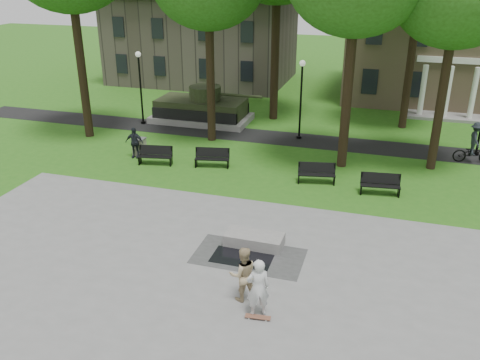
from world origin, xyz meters
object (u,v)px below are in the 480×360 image
(skateboarder, at_px, (258,288))
(trash_bin, at_px, (139,146))
(friend_watching, at_px, (243,274))
(concrete_block, at_px, (254,239))
(cyclist, at_px, (474,146))
(park_bench_0, at_px, (156,155))

(skateboarder, height_order, trash_bin, skateboarder)
(skateboarder, distance_m, friend_watching, 0.90)
(concrete_block, bearing_deg, cyclist, 53.02)
(skateboarder, bearing_deg, friend_watching, -71.74)
(concrete_block, bearing_deg, skateboarder, -73.06)
(friend_watching, xyz_separation_m, trash_bin, (-9.30, 10.98, -0.46))
(concrete_block, relative_size, park_bench_0, 1.19)
(park_bench_0, xyz_separation_m, trash_bin, (-1.50, 1.02, -0.04))
(park_bench_0, bearing_deg, concrete_block, -52.78)
(park_bench_0, bearing_deg, trash_bin, 135.33)
(cyclist, bearing_deg, skateboarder, 146.52)
(concrete_block, height_order, cyclist, cyclist)
(skateboarder, height_order, friend_watching, skateboarder)
(cyclist, relative_size, park_bench_0, 1.20)
(friend_watching, bearing_deg, skateboarder, 106.93)
(concrete_block, distance_m, friend_watching, 3.47)
(concrete_block, relative_size, skateboarder, 1.13)
(concrete_block, relative_size, cyclist, 0.99)
(trash_bin, bearing_deg, friend_watching, -49.73)
(cyclist, bearing_deg, trash_bin, 95.66)
(concrete_block, distance_m, trash_bin, 11.61)
(skateboarder, xyz_separation_m, friend_watching, (-0.65, 0.62, -0.04))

